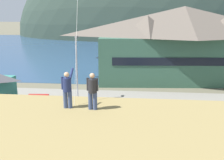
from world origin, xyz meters
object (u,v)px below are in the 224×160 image
Objects in this scene: storage_shed_waterside at (119,63)px; parked_car_mid_row_center at (38,104)px; person_companion at (92,90)px; parked_car_front_row_end at (152,111)px; moored_boat_wharfside at (110,61)px; person_kite_flyer at (67,89)px; parked_car_back_row_left at (41,128)px; parking_light_pole at (77,65)px; wharf_dock at (127,62)px; harbor_lodge at (183,42)px.

storage_shed_waterside is 1.35× the size of parked_car_mid_row_center.
parked_car_front_row_end is at bearing 73.37° from person_companion.
parked_car_mid_row_center is at bearing -99.35° from moored_boat_wharfside.
moored_boat_wharfside is 1.58× the size of parked_car_mid_row_center.
person_companion is at bearing -4.06° from person_kite_flyer.
parked_car_back_row_left is at bearing 121.49° from person_kite_flyer.
parked_car_mid_row_center is 15.17m from person_kite_flyer.
parking_light_pole reaches higher than storage_shed_waterside.
wharf_dock is 33.55m from parked_car_back_row_left.
person_companion is at bearing -89.96° from wharf_dock.
harbor_lodge is 15.80m from wharf_dock.
parked_car_back_row_left is at bearing -93.69° from moored_boat_wharfside.
wharf_dock is 40.70m from person_companion.
parked_car_front_row_end is 13.70m from person_kite_flyer.
person_companion reaches higher than storage_shed_waterside.
parked_car_mid_row_center is (-7.84, -27.68, 0.71)m from wharf_dock.
moored_boat_wharfside is 0.91× the size of parking_light_pole.
person_companion is at bearing -85.01° from moored_boat_wharfside.
wharf_dock is 2.80× the size of parked_car_mid_row_center.
parked_car_front_row_end is at bearing -31.66° from parking_light_pole.
person_kite_flyer is 1.07× the size of person_companion.
person_kite_flyer reaches higher than parked_car_mid_row_center.
moored_boat_wharfside reaches higher than wharf_dock.
wharf_dock is (-8.82, 11.89, -5.52)m from harbor_lodge.
moored_boat_wharfside is at bearing 104.41° from storage_shed_waterside.
parked_car_back_row_left and parked_car_mid_row_center have the same top height.
parking_light_pole is 4.02× the size of person_kite_flyer.
person_kite_flyer is (6.66, -12.46, 5.53)m from parked_car_mid_row_center.
parked_car_mid_row_center is at bearing -105.82° from wharf_dock.
storage_shed_waterside reaches higher than wharf_dock.
person_kite_flyer is (3.56, -16.71, 2.22)m from parking_light_pole.
storage_shed_waterside is (-9.72, 1.27, -3.62)m from harbor_lodge.
parking_light_pole reaches higher than person_companion.
wharf_dock is at bearing 80.56° from parked_car_back_row_left.
wharf_dock is at bearing 97.04° from parked_car_front_row_end.
harbor_lodge is at bearing -53.42° from wharf_dock.
person_companion is at bearing -52.23° from parked_car_back_row_left.
storage_shed_waterside is at bearing 78.41° from parked_car_back_row_left.
moored_boat_wharfside is 22.95m from parking_light_pole.
wharf_dock is 3.53m from moored_boat_wharfside.
person_kite_flyer is at bearing -61.88° from parked_car_mid_row_center.
person_kite_flyer is at bearing 175.94° from person_companion.
moored_boat_wharfside is at bearing 80.65° from parked_car_mid_row_center.
harbor_lodge is at bearing 72.31° from parked_car_front_row_end.
harbor_lodge is 3.62× the size of parking_light_pole.
parked_car_back_row_left is 5.89m from parked_car_mid_row_center.
harbor_lodge is 14.56× the size of person_kite_flyer.
moored_boat_wharfside is (-2.52, 9.82, -1.53)m from storage_shed_waterside.
person_kite_flyer is at bearing -112.06° from parked_car_front_row_end.
storage_shed_waterside is at bearing -94.80° from wharf_dock.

